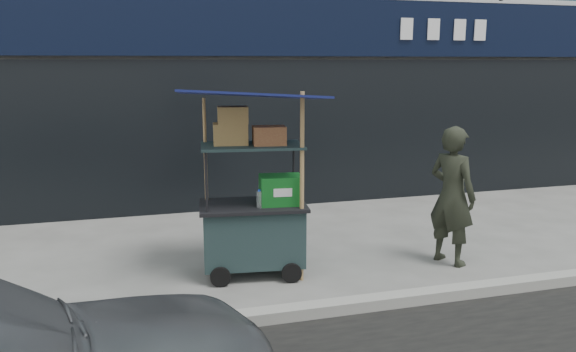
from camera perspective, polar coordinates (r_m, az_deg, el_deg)
name	(u,v)px	position (r m, az deg, el deg)	size (l,w,h in m)	color
ground	(375,299)	(5.90, 8.86, -12.24)	(80.00, 80.00, 0.00)	slate
curb	(384,301)	(5.71, 9.73, -12.44)	(80.00, 0.18, 0.12)	#999991
vendor_cart	(254,211)	(6.26, -3.44, -3.53)	(1.68, 1.29, 2.11)	#1B2E2E
vendor_man	(452,196)	(6.86, 16.32, -1.93)	(0.60, 0.39, 1.65)	#252A1F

